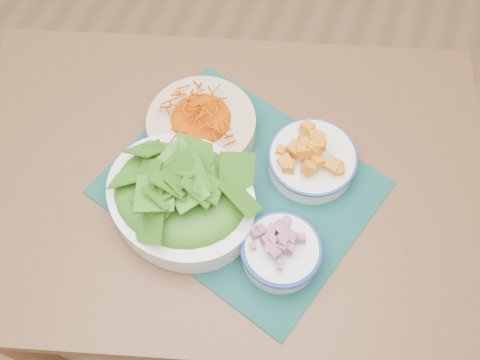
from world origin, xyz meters
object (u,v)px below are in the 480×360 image
Objects in this scene: table at (225,198)px; squash_bowl at (313,156)px; carrot_bowl at (201,122)px; lettuce_bowl at (181,195)px; onion_bowl at (281,250)px; placemat at (240,187)px.

squash_bowl is (0.16, 0.08, 0.15)m from table.
carrot_bowl is 0.83× the size of lettuce_bowl.
carrot_bowl is at bearing 139.92° from onion_bowl.
carrot_bowl is (-0.12, 0.09, 0.04)m from placemat.
squash_bowl is (0.24, 0.00, -0.00)m from carrot_bowl.
placemat is 3.21× the size of onion_bowl.
placemat is at bearing 137.64° from onion_bowl.
carrot_bowl is (-0.08, 0.08, 0.16)m from table.
table is at bearing 177.93° from placemat.
onion_bowl is (0.21, -0.03, -0.02)m from lettuce_bowl.
lettuce_bowl is 0.21m from onion_bowl.
carrot_bowl reaches higher than placemat.
table is 3.56× the size of lettuce_bowl.
table is 8.26× the size of onion_bowl.
squash_bowl is at bearing 91.13° from onion_bowl.
lettuce_bowl reaches higher than table.
lettuce_bowl is (-0.21, -0.18, 0.02)m from squash_bowl.
table is 0.12m from placemat.
lettuce_bowl is (-0.05, -0.10, 0.17)m from table.
onion_bowl is at bearing -88.87° from squash_bowl.
table is at bearing 142.52° from onion_bowl.
placemat is 0.14m from lettuce_bowl.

